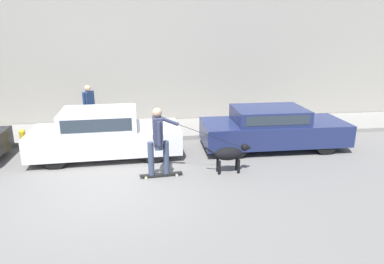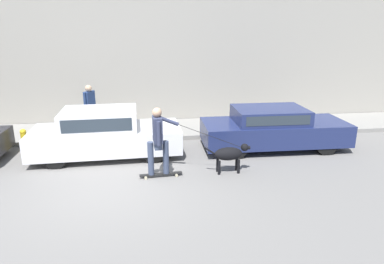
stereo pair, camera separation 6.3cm
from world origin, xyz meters
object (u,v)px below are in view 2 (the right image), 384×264
(parked_car_1, at_px, (105,134))
(skateboarder, at_px, (158,138))
(parked_car_2, at_px, (273,129))
(dog, at_px, (230,154))
(fire_hydrant, at_px, (24,139))
(pedestrian_with_bag, at_px, (90,106))

(parked_car_1, xyz_separation_m, skateboarder, (1.45, -1.70, 0.35))
(parked_car_2, xyz_separation_m, dog, (-1.73, -1.65, -0.13))
(dog, bearing_deg, fire_hydrant, 155.28)
(parked_car_2, bearing_deg, parked_car_1, -179.08)
(parked_car_1, distance_m, fire_hydrant, 2.67)
(parked_car_1, distance_m, dog, 3.62)
(parked_car_1, height_order, dog, parked_car_1)
(parked_car_1, height_order, parked_car_2, parked_car_1)
(pedestrian_with_bag, bearing_deg, parked_car_2, -169.43)
(parked_car_1, xyz_separation_m, pedestrian_with_bag, (-0.71, 2.09, 0.38))
(parked_car_1, distance_m, parked_car_2, 4.95)
(parked_car_1, xyz_separation_m, fire_hydrant, (-2.51, 0.87, -0.31))
(dog, relative_size, skateboarder, 0.44)
(fire_hydrant, bearing_deg, dog, -23.76)
(parked_car_1, relative_size, pedestrian_with_bag, 2.63)
(pedestrian_with_bag, relative_size, fire_hydrant, 2.47)
(parked_car_2, distance_m, dog, 2.40)
(parked_car_1, relative_size, dog, 3.58)
(parked_car_2, height_order, pedestrian_with_bag, pedestrian_with_bag)
(dog, distance_m, fire_hydrant, 6.26)
(skateboarder, bearing_deg, dog, -2.34)
(parked_car_2, relative_size, fire_hydrant, 6.74)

